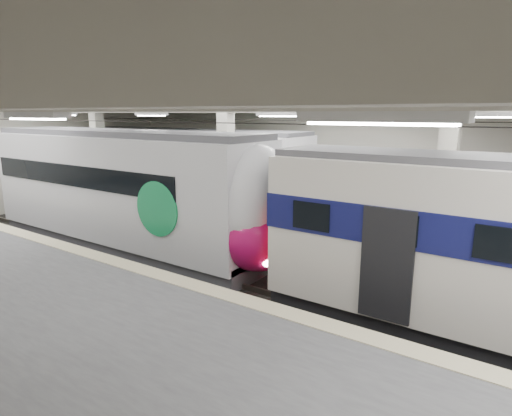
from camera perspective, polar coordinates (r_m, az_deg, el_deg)
The scene contains 3 objects.
station_hall at distance 11.25m, azimuth -6.99°, elevation 3.56°, with size 36.00×24.00×5.75m.
modern_emu at distance 15.77m, azimuth -14.88°, elevation 1.79°, with size 13.55×2.80×4.38m.
far_train at distance 21.71m, azimuth -9.21°, elevation 4.97°, with size 13.16×2.88×4.23m.
Camera 1 is at (7.38, -10.06, 4.98)m, focal length 30.00 mm.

